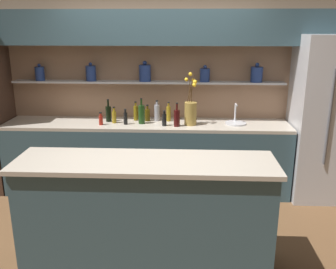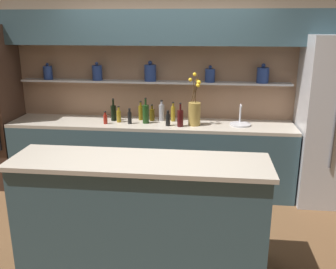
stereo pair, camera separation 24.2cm
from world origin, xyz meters
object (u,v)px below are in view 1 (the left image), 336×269
(flower_vase, at_px, (191,111))
(bottle_wine_2, at_px, (177,118))
(sink_fixture, at_px, (236,122))
(bottle_spirit_0, at_px, (157,112))
(bottle_oil_4, at_px, (114,117))
(bottle_sauce_8, at_px, (125,118))
(bottle_oil_1, at_px, (169,113))
(bottle_wine_7, at_px, (142,114))
(bottle_sauce_10, at_px, (101,120))
(bottle_oil_6, at_px, (147,115))
(refrigerator, at_px, (332,119))
(bottle_oil_9, at_px, (136,113))
(bottle_wine_5, at_px, (108,113))
(bottle_sauce_3, at_px, (164,119))

(flower_vase, xyz_separation_m, bottle_wine_2, (-0.17, -0.08, -0.07))
(sink_fixture, xyz_separation_m, bottle_spirit_0, (-1.01, 0.12, 0.08))
(bottle_oil_4, bearing_deg, bottle_sauce_8, -22.63)
(bottle_oil_1, xyz_separation_m, bottle_oil_4, (-0.69, -0.13, -0.02))
(bottle_oil_1, height_order, bottle_oil_4, bottle_oil_1)
(bottle_oil_1, distance_m, bottle_wine_2, 0.28)
(bottle_spirit_0, height_order, bottle_wine_7, bottle_wine_7)
(bottle_wine_2, relative_size, bottle_sauce_8, 1.50)
(bottle_oil_1, height_order, bottle_wine_2, bottle_wine_2)
(bottle_oil_4, xyz_separation_m, bottle_sauce_10, (-0.15, -0.10, -0.02))
(bottle_wine_2, xyz_separation_m, bottle_oil_6, (-0.39, 0.25, -0.03))
(refrigerator, bearing_deg, bottle_oil_4, 179.56)
(refrigerator, xyz_separation_m, bottle_wine_2, (-1.90, -0.10, 0.02))
(sink_fixture, xyz_separation_m, bottle_oil_9, (-1.28, 0.12, 0.07))
(flower_vase, bearing_deg, sink_fixture, 6.84)
(bottle_wine_5, distance_m, bottle_sauce_8, 0.28)
(bottle_wine_2, bearing_deg, bottle_sauce_10, 178.51)
(refrigerator, height_order, bottle_sauce_3, refrigerator)
(refrigerator, relative_size, bottle_oil_9, 8.10)
(bottle_oil_1, bearing_deg, bottle_oil_6, -178.97)
(sink_fixture, distance_m, bottle_sauce_3, 0.91)
(bottle_oil_1, xyz_separation_m, bottle_sauce_8, (-0.53, -0.19, -0.02))
(bottle_oil_4, distance_m, bottle_oil_6, 0.43)
(sink_fixture, relative_size, bottle_sauce_8, 1.33)
(bottle_spirit_0, xyz_separation_m, bottle_oil_9, (-0.28, 0.00, -0.01))
(flower_vase, distance_m, bottle_sauce_10, 1.12)
(flower_vase, height_order, bottle_sauce_3, flower_vase)
(refrigerator, bearing_deg, flower_vase, -179.37)
(bottle_wine_2, xyz_separation_m, bottle_oil_9, (-0.54, 0.27, -0.01))
(bottle_wine_5, xyz_separation_m, bottle_sauce_8, (0.24, -0.14, -0.02))
(flower_vase, xyz_separation_m, bottle_oil_1, (-0.28, 0.17, -0.07))
(bottle_oil_9, bearing_deg, sink_fixture, -5.27)
(bottle_oil_6, height_order, bottle_wine_7, bottle_wine_7)
(bottle_oil_4, relative_size, bottle_oil_9, 0.84)
(flower_vase, distance_m, bottle_wine_5, 1.06)
(bottle_oil_1, xyz_separation_m, bottle_oil_9, (-0.43, 0.02, -0.00))
(bottle_wine_7, bearing_deg, bottle_sauce_8, -165.34)
(refrigerator, xyz_separation_m, bottle_wine_5, (-2.79, 0.09, 0.02))
(bottle_wine_7, relative_size, bottle_sauce_8, 1.64)
(bottle_oil_6, bearing_deg, bottle_wine_5, -174.07)
(sink_fixture, distance_m, bottle_wine_5, 1.63)
(bottle_sauce_3, height_order, bottle_wine_7, bottle_wine_7)
(sink_fixture, height_order, bottle_oil_9, same)
(bottle_sauce_3, bearing_deg, bottle_wine_7, 161.97)
(flower_vase, height_order, bottle_wine_2, flower_vase)
(refrigerator, relative_size, bottle_sauce_3, 10.40)
(sink_fixture, height_order, bottle_oil_4, sink_fixture)
(sink_fixture, xyz_separation_m, bottle_sauce_8, (-1.38, -0.09, 0.06))
(flower_vase, xyz_separation_m, bottle_sauce_10, (-1.12, -0.06, -0.11))
(bottle_sauce_8, bearing_deg, bottle_oil_1, 19.91)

